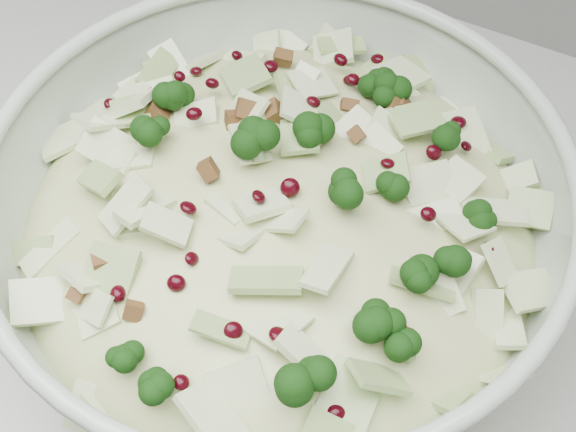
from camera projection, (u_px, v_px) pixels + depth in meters
name	position (u px, v px, depth m)	size (l,w,h in m)	color
counter	(279.00, 395.00, 1.05)	(3.60, 0.60, 0.90)	silver
mixing_bowl	(278.00, 236.00, 0.55)	(0.39, 0.39, 0.15)	#AEC0AE
salad	(278.00, 214.00, 0.53)	(0.48, 0.48, 0.16)	beige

